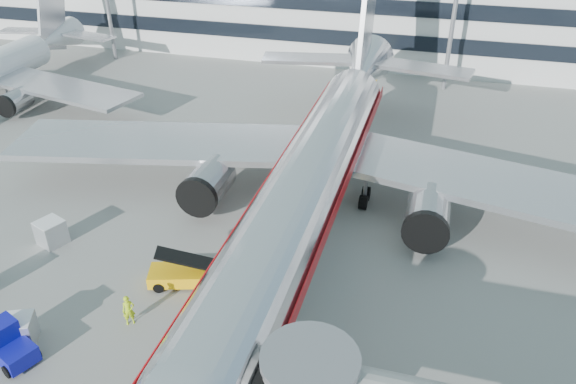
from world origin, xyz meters
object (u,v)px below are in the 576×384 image
(main_jet, at_px, (319,163))
(cargo_container_front, at_px, (20,330))
(belt_loader, at_px, (189,274))
(baggage_tug, at_px, (8,344))
(ramp_worker, at_px, (129,310))
(cargo_container_left, at_px, (51,232))

(main_jet, height_order, cargo_container_front, main_jet)
(belt_loader, relative_size, cargo_container_front, 2.62)
(baggage_tug, height_order, ramp_worker, baggage_tug)
(cargo_container_left, bearing_deg, cargo_container_front, -63.98)
(main_jet, xyz_separation_m, cargo_container_left, (-16.75, -8.73, -3.35))
(main_jet, bearing_deg, ramp_worker, -117.99)
(cargo_container_left, bearing_deg, belt_loader, -7.17)
(belt_loader, xyz_separation_m, cargo_container_front, (-6.79, -7.12, 0.12))
(main_jet, distance_m, cargo_container_front, 21.61)
(ramp_worker, bearing_deg, belt_loader, 30.51)
(cargo_container_left, distance_m, ramp_worker, 10.72)
(belt_loader, bearing_deg, cargo_container_left, 172.83)
(ramp_worker, bearing_deg, main_jet, 25.53)
(main_jet, xyz_separation_m, belt_loader, (-5.82, -10.10, -3.53))
(baggage_tug, relative_size, cargo_container_left, 1.53)
(main_jet, relative_size, baggage_tug, 15.51)
(cargo_container_front, xyz_separation_m, ramp_worker, (5.00, 2.91, 0.13))
(main_jet, xyz_separation_m, ramp_worker, (-7.61, -14.32, -3.28))
(belt_loader, height_order, baggage_tug, belt_loader)
(baggage_tug, xyz_separation_m, ramp_worker, (4.81, 4.02, 0.02))
(baggage_tug, height_order, cargo_container_left, baggage_tug)
(main_jet, bearing_deg, cargo_container_left, -152.48)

